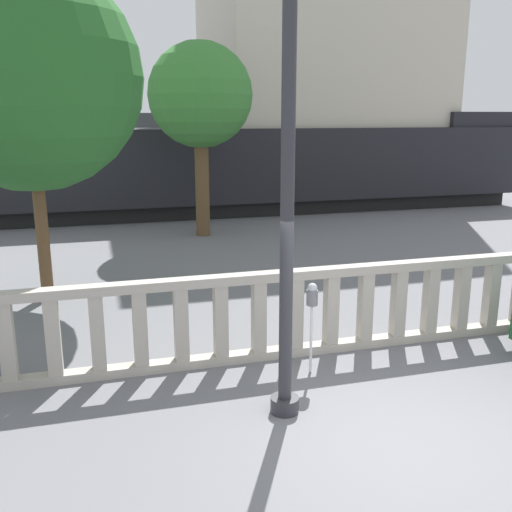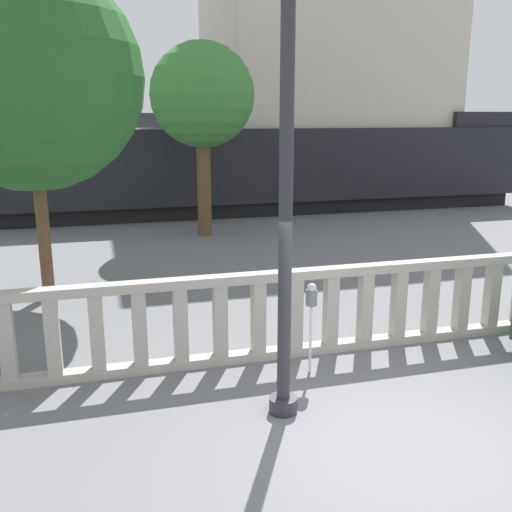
{
  "view_description": "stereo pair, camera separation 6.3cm",
  "coord_description": "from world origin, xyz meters",
  "px_view_note": "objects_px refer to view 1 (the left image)",
  "views": [
    {
      "loc": [
        -3.2,
        -5.15,
        3.72
      ],
      "look_at": [
        -0.66,
        3.8,
        1.41
      ],
      "focal_mm": 40.0,
      "sensor_mm": 36.0,
      "label": 1
    },
    {
      "loc": [
        -3.14,
        -5.17,
        3.72
      ],
      "look_at": [
        -0.66,
        3.8,
        1.41
      ],
      "focal_mm": 40.0,
      "sensor_mm": 36.0,
      "label": 2
    }
  ],
  "objects_px": {
    "train_near": "(230,169)",
    "tree_right": "(200,97)",
    "lamppost": "(289,89)",
    "train_far": "(221,149)",
    "tree_left": "(28,77)",
    "parking_meter": "(312,302)"
  },
  "relations": [
    {
      "from": "lamppost",
      "to": "parking_meter",
      "type": "relative_size",
      "value": 5.04
    },
    {
      "from": "train_near",
      "to": "tree_left",
      "type": "bearing_deg",
      "value": -123.62
    },
    {
      "from": "lamppost",
      "to": "tree_left",
      "type": "xyz_separation_m",
      "value": [
        -3.25,
        5.82,
        0.42
      ]
    },
    {
      "from": "parking_meter",
      "to": "train_near",
      "type": "height_order",
      "value": "train_near"
    },
    {
      "from": "parking_meter",
      "to": "train_far",
      "type": "bearing_deg",
      "value": 80.95
    },
    {
      "from": "lamppost",
      "to": "train_far",
      "type": "height_order",
      "value": "lamppost"
    },
    {
      "from": "train_far",
      "to": "tree_left",
      "type": "height_order",
      "value": "tree_left"
    },
    {
      "from": "train_far",
      "to": "tree_right",
      "type": "height_order",
      "value": "tree_right"
    },
    {
      "from": "train_near",
      "to": "lamppost",
      "type": "bearing_deg",
      "value": -100.71
    },
    {
      "from": "train_far",
      "to": "tree_right",
      "type": "bearing_deg",
      "value": -105.13
    },
    {
      "from": "lamppost",
      "to": "parking_meter",
      "type": "distance_m",
      "value": 3.16
    },
    {
      "from": "train_far",
      "to": "tree_left",
      "type": "relative_size",
      "value": 3.94
    },
    {
      "from": "train_near",
      "to": "train_far",
      "type": "distance_m",
      "value": 8.17
    },
    {
      "from": "train_near",
      "to": "tree_right",
      "type": "xyz_separation_m",
      "value": [
        -1.77,
        -3.74,
        2.54
      ]
    },
    {
      "from": "train_near",
      "to": "tree_left",
      "type": "relative_size",
      "value": 3.64
    },
    {
      "from": "parking_meter",
      "to": "train_near",
      "type": "distance_m",
      "value": 14.12
    },
    {
      "from": "train_near",
      "to": "tree_right",
      "type": "bearing_deg",
      "value": -115.27
    },
    {
      "from": "lamppost",
      "to": "parking_meter",
      "type": "bearing_deg",
      "value": 53.55
    },
    {
      "from": "train_near",
      "to": "tree_right",
      "type": "relative_size",
      "value": 4.1
    },
    {
      "from": "parking_meter",
      "to": "tree_left",
      "type": "distance_m",
      "value": 7.08
    },
    {
      "from": "parking_meter",
      "to": "tree_right",
      "type": "distance_m",
      "value": 10.69
    },
    {
      "from": "train_far",
      "to": "tree_right",
      "type": "distance_m",
      "value": 12.42
    }
  ]
}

